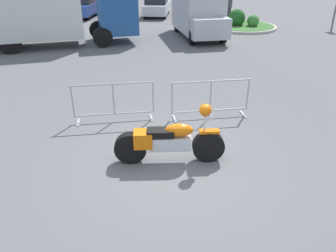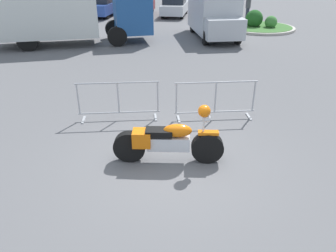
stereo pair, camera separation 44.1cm
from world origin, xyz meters
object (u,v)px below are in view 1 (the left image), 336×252
at_px(parked_car_blue, 84,6).
at_px(parked_car_silver, 157,6).
at_px(motorcycle, 170,141).
at_px(parked_car_maroon, 121,6).
at_px(parked_car_black, 47,7).
at_px(crowd_barrier_far, 210,99).
at_px(delivery_van, 198,13).
at_px(box_truck, 46,12).
at_px(pedestrian, 230,6).
at_px(parked_car_yellow, 7,8).
at_px(crowd_barrier_near, 114,102).

height_order(parked_car_blue, parked_car_silver, parked_car_blue).
relative_size(motorcycle, parked_car_maroon, 0.53).
xyz_separation_m(parked_car_black, parked_car_blue, (2.75, -0.25, 0.08)).
bearing_deg(parked_car_maroon, parked_car_silver, -87.44).
relative_size(motorcycle, crowd_barrier_far, 1.07).
bearing_deg(delivery_van, parked_car_silver, -172.71).
relative_size(box_truck, pedestrian, 4.73).
height_order(crowd_barrier_far, parked_car_yellow, parked_car_yellow).
height_order(crowd_barrier_far, box_truck, box_truck).
xyz_separation_m(box_truck, parked_car_maroon, (3.08, 9.62, -0.91)).
relative_size(motorcycle, parked_car_black, 0.56).
distance_m(motorcycle, box_truck, 12.10).
xyz_separation_m(delivery_van, parked_car_black, (-10.10, 7.91, -0.55)).
xyz_separation_m(parked_car_blue, pedestrian, (10.54, -2.28, 0.15)).
bearing_deg(box_truck, parked_car_blue, 76.00).
bearing_deg(crowd_barrier_near, crowd_barrier_far, 0.00).
distance_m(parked_car_maroon, pedestrian, 8.20).
height_order(crowd_barrier_near, parked_car_maroon, parked_car_maroon).
bearing_deg(parked_car_yellow, parked_car_maroon, -76.29).
distance_m(box_truck, parked_car_yellow, 10.47).
height_order(parked_car_yellow, parked_car_black, parked_car_yellow).
bearing_deg(motorcycle, parked_car_yellow, 119.47).
bearing_deg(crowd_barrier_near, parked_car_black, 108.29).
height_order(parked_car_maroon, parked_car_silver, parked_car_maroon).
bearing_deg(parked_car_silver, crowd_barrier_far, -168.68).
bearing_deg(crowd_barrier_near, parked_car_silver, 83.26).
height_order(parked_car_blue, parked_car_maroon, parked_car_blue).
height_order(delivery_van, pedestrian, delivery_van).
bearing_deg(crowd_barrier_far, motorcycle, -121.63).
xyz_separation_m(motorcycle, box_truck, (-4.98, 10.97, 1.13)).
bearing_deg(parked_car_maroon, motorcycle, -164.84).
xyz_separation_m(parked_car_silver, pedestrian, (5.04, -2.21, 0.20)).
relative_size(crowd_barrier_near, parked_car_yellow, 0.50).
xyz_separation_m(crowd_barrier_far, parked_car_maroon, (-3.20, 18.48, 0.17)).
height_order(box_truck, parked_car_blue, box_truck).
bearing_deg(parked_car_blue, parked_car_yellow, 102.71).
xyz_separation_m(crowd_barrier_near, parked_car_blue, (-3.35, 18.20, 0.21)).
bearing_deg(crowd_barrier_far, parked_car_blue, 108.11).
relative_size(parked_car_blue, parked_car_silver, 1.07).
distance_m(crowd_barrier_far, parked_car_maroon, 18.75).
height_order(crowd_barrier_near, box_truck, box_truck).
xyz_separation_m(crowd_barrier_near, crowd_barrier_far, (2.60, 0.00, 0.00)).
xyz_separation_m(crowd_barrier_near, parked_car_black, (-6.10, 18.45, 0.13)).
bearing_deg(parked_car_yellow, parked_car_silver, -79.09).
bearing_deg(pedestrian, box_truck, 135.15).
distance_m(crowd_barrier_far, parked_car_black, 20.39).
bearing_deg(parked_car_yellow, crowd_barrier_near, -143.87).
relative_size(parked_car_black, parked_car_silver, 0.96).
xyz_separation_m(crowd_barrier_near, delivery_van, (4.00, 10.54, 0.69)).
bearing_deg(parked_car_maroon, parked_car_yellow, 103.71).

